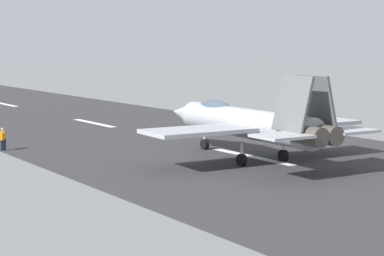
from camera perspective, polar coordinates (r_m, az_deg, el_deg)
ground_plane at (r=44.60m, az=5.80°, el=-2.57°), size 400.00×400.00×0.00m
runway_strip at (r=44.59m, az=5.81°, el=-2.56°), size 240.00×26.00×0.02m
fighter_jet at (r=43.95m, az=4.49°, el=0.48°), size 17.60×14.99×5.62m
crew_person at (r=49.57m, az=-15.41°, el=-0.90°), size 0.63×0.45×1.61m
marker_cone_mid at (r=58.60m, az=9.38°, el=-0.10°), size 0.44×0.44×0.55m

